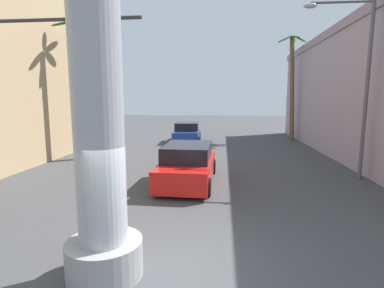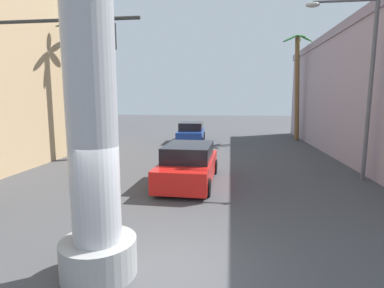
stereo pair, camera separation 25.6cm
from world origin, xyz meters
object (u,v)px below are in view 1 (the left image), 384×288
traffic_light_mast (13,75)px  car_lead (188,165)px  palm_tree_mid_left (79,80)px  street_lamp (357,72)px  car_far (187,133)px  palm_tree_far_right (292,79)px

traffic_light_mast → car_lead: (4.67, 3.40, -3.29)m
palm_tree_mid_left → car_lead: bearing=-33.3°
palm_tree_mid_left → traffic_light_mast: bearing=-76.9°
street_lamp → car_far: bearing=128.5°
car_lead → palm_tree_far_right: size_ratio=0.56×
palm_tree_far_right → palm_tree_mid_left: (-13.30, -9.37, -0.56)m
traffic_light_mast → car_far: traffic_light_mast is taller
traffic_light_mast → palm_tree_mid_left: palm_tree_mid_left is taller
car_lead → palm_tree_mid_left: (-6.45, 4.24, 3.60)m
car_far → palm_tree_far_right: bearing=15.1°
street_lamp → palm_tree_mid_left: size_ratio=0.96×
traffic_light_mast → car_lead: traffic_light_mast is taller
traffic_light_mast → palm_tree_far_right: (11.53, 17.01, 0.87)m
car_lead → car_far: size_ratio=0.97×
car_lead → palm_tree_far_right: 15.80m
traffic_light_mast → palm_tree_mid_left: (-1.77, 7.64, 0.31)m
traffic_light_mast → car_far: (3.29, 14.79, -3.29)m
car_far → palm_tree_mid_left: 9.47m
street_lamp → palm_tree_far_right: 12.38m
street_lamp → traffic_light_mast: (-11.36, -4.65, -0.37)m
street_lamp → palm_tree_far_right: bearing=89.2°
car_far → street_lamp: bearing=-51.5°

